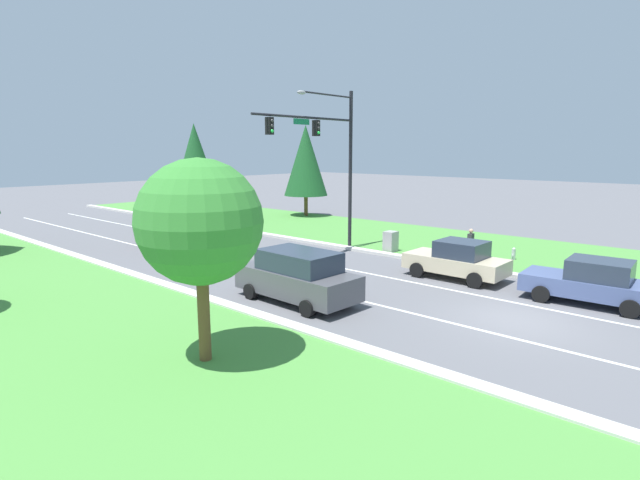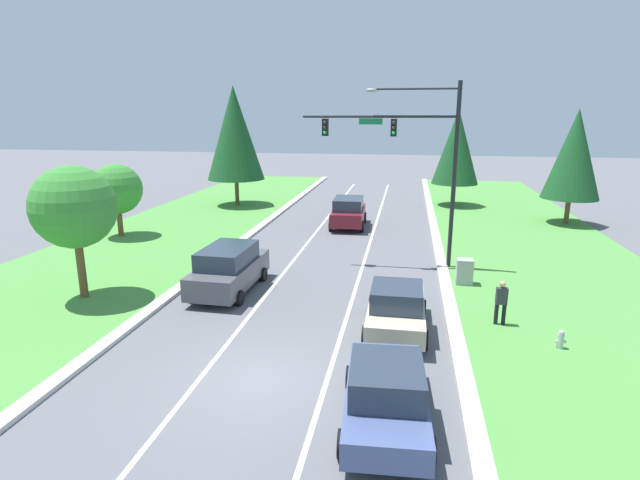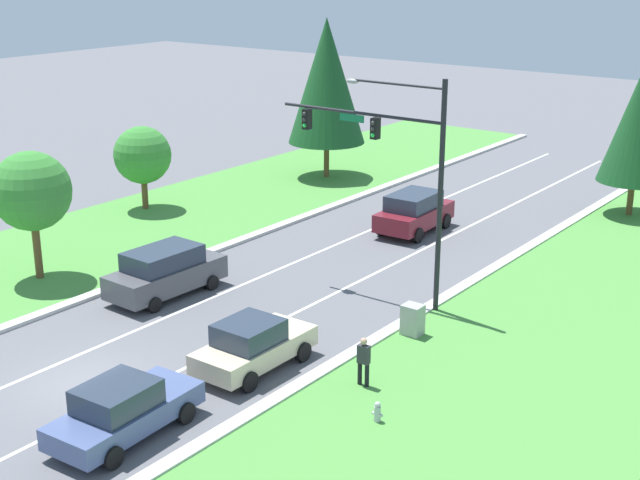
{
  "view_description": "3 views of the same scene",
  "coord_description": "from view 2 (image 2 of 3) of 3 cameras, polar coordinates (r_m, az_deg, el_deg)",
  "views": [
    {
      "loc": [
        -16.37,
        -5.64,
        5.6
      ],
      "look_at": [
        0.56,
        9.34,
        1.51
      ],
      "focal_mm": 28.0,
      "sensor_mm": 36.0,
      "label": 1
    },
    {
      "loc": [
        3.82,
        -12.22,
        7.37
      ],
      "look_at": [
        -0.31,
        11.18,
        1.3
      ],
      "focal_mm": 28.0,
      "sensor_mm": 36.0,
      "label": 2
    },
    {
      "loc": [
        21.25,
        -15.82,
        13.05
      ],
      "look_at": [
        -0.34,
        12.92,
        1.34
      ],
      "focal_mm": 50.0,
      "sensor_mm": 36.0,
      "label": 3
    }
  ],
  "objects": [
    {
      "name": "curb_strip_right",
      "position": [
        14.35,
        16.62,
        -16.87
      ],
      "size": [
        0.5,
        90.0,
        0.15
      ],
      "color": "beige",
      "rests_on": "ground_plane"
    },
    {
      "name": "conifer_mid_left_tree",
      "position": [
        40.75,
        -9.74,
        11.94
      ],
      "size": [
        4.54,
        4.54,
        9.45
      ],
      "color": "brown",
      "rests_on": "ground_plane"
    },
    {
      "name": "traffic_signal_mast",
      "position": [
        24.11,
        10.58,
        10.3
      ],
      "size": [
        7.3,
        0.41,
        8.78
      ],
      "color": "black",
      "rests_on": "ground_plane"
    },
    {
      "name": "oak_far_left_tree",
      "position": [
        21.75,
        -26.31,
        3.34
      ],
      "size": [
        3.25,
        3.25,
        5.42
      ],
      "color": "brown",
      "rests_on": "ground_plane"
    },
    {
      "name": "conifer_near_right_tree",
      "position": [
        41.49,
        15.34,
        10.24
      ],
      "size": [
        3.66,
        3.66,
        7.71
      ],
      "color": "brown",
      "rests_on": "ground_plane"
    },
    {
      "name": "graphite_suv",
      "position": [
        21.43,
        -10.37,
        -3.22
      ],
      "size": [
        2.31,
        4.96,
        1.95
      ],
      "rotation": [
        0.0,
        0.0,
        -0.03
      ],
      "color": "#4C4C51",
      "rests_on": "ground_plane"
    },
    {
      "name": "burgundy_suv",
      "position": [
        33.05,
        3.26,
        3.23
      ],
      "size": [
        2.35,
        4.64,
        1.96
      ],
      "rotation": [
        0.0,
        0.0,
        0.03
      ],
      "color": "maroon",
      "rests_on": "ground_plane"
    },
    {
      "name": "champagne_sedan",
      "position": [
        17.5,
        8.73,
        -7.72
      ],
      "size": [
        2.11,
        4.37,
        1.71
      ],
      "rotation": [
        0.0,
        0.0,
        -0.0
      ],
      "color": "beige",
      "rests_on": "ground_plane"
    },
    {
      "name": "conifer_far_right_tree",
      "position": [
        37.22,
        27.06,
        8.72
      ],
      "size": [
        3.67,
        3.67,
        7.67
      ],
      "color": "brown",
      "rests_on": "ground_plane"
    },
    {
      "name": "fire_hydrant",
      "position": [
        17.91,
        25.8,
        -10.29
      ],
      "size": [
        0.34,
        0.2,
        0.7
      ],
      "color": "#B7B7BC",
      "rests_on": "ground_plane"
    },
    {
      "name": "curb_strip_left",
      "position": [
        17.09,
        -25.55,
        -12.43
      ],
      "size": [
        0.5,
        90.0,
        0.15
      ],
      "color": "beige",
      "rests_on": "ground_plane"
    },
    {
      "name": "lane_stripe_inner_left",
      "position": [
        15.34,
        -13.29,
        -14.79
      ],
      "size": [
        0.14,
        81.0,
        0.01
      ],
      "color": "white",
      "rests_on": "ground_plane"
    },
    {
      "name": "lane_stripe_inner_right",
      "position": [
        14.41,
        0.57,
        -16.4
      ],
      "size": [
        0.14,
        81.0,
        0.01
      ],
      "color": "white",
      "rests_on": "ground_plane"
    },
    {
      "name": "ground_plane",
      "position": [
        14.77,
        -6.6,
        -15.69
      ],
      "size": [
        160.0,
        160.0,
        0.0
      ],
      "primitive_type": "plane",
      "color": "#5B5B60"
    },
    {
      "name": "pedestrian",
      "position": [
        18.78,
        20.0,
        -6.6
      ],
      "size": [
        0.4,
        0.24,
        1.69
      ],
      "rotation": [
        0.0,
        0.0,
        3.2
      ],
      "color": "black",
      "rests_on": "ground_plane"
    },
    {
      "name": "utility_cabinet",
      "position": [
        22.76,
        16.17,
        -3.57
      ],
      "size": [
        0.7,
        0.6,
        1.19
      ],
      "color": "#9E9E99",
      "rests_on": "ground_plane"
    },
    {
      "name": "slate_blue_sedan",
      "position": [
        12.65,
        7.54,
        -16.93
      ],
      "size": [
        2.3,
        4.71,
        1.68
      ],
      "rotation": [
        0.0,
        0.0,
        0.06
      ],
      "color": "#475684",
      "rests_on": "ground_plane"
    },
    {
      "name": "oak_near_left_tree",
      "position": [
        32.3,
        -22.22,
        5.4
      ],
      "size": [
        2.99,
        2.99,
        4.45
      ],
      "color": "brown",
      "rests_on": "ground_plane"
    }
  ]
}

